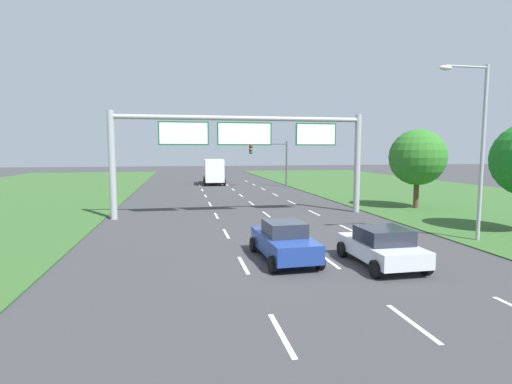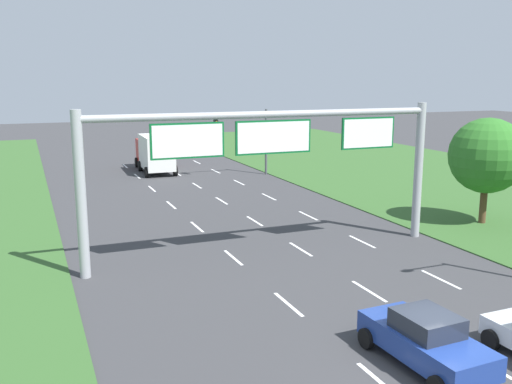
{
  "view_description": "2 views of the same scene",
  "coord_description": "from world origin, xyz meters",
  "px_view_note": "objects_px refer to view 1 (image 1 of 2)",
  "views": [
    {
      "loc": [
        -4.08,
        -15.01,
        4.46
      ],
      "look_at": [
        1.31,
        13.53,
        1.42
      ],
      "focal_mm": 28.0,
      "sensor_mm": 36.0,
      "label": 1
    },
    {
      "loc": [
        -10.33,
        -11.94,
        8.25
      ],
      "look_at": [
        0.59,
        14.94,
        2.39
      ],
      "focal_mm": 40.0,
      "sensor_mm": 36.0,
      "label": 2
    }
  ],
  "objects_px": {
    "box_truck": "(214,171)",
    "traffic_light_mast": "(271,155)",
    "roadside_tree_mid": "(418,157)",
    "car_near_red": "(382,246)",
    "car_lead_silver": "(284,241)",
    "sign_gantry": "(243,143)",
    "street_lamp": "(476,137)"
  },
  "relations": [
    {
      "from": "box_truck",
      "to": "sign_gantry",
      "type": "height_order",
      "value": "sign_gantry"
    },
    {
      "from": "sign_gantry",
      "to": "street_lamp",
      "type": "bearing_deg",
      "value": -45.42
    },
    {
      "from": "car_near_red",
      "to": "street_lamp",
      "type": "height_order",
      "value": "street_lamp"
    },
    {
      "from": "car_near_red",
      "to": "box_truck",
      "type": "relative_size",
      "value": 0.55
    },
    {
      "from": "car_lead_silver",
      "to": "roadside_tree_mid",
      "type": "relative_size",
      "value": 0.71
    },
    {
      "from": "car_near_red",
      "to": "sign_gantry",
      "type": "height_order",
      "value": "sign_gantry"
    },
    {
      "from": "box_truck",
      "to": "street_lamp",
      "type": "bearing_deg",
      "value": -72.94
    },
    {
      "from": "car_near_red",
      "to": "traffic_light_mast",
      "type": "distance_m",
      "value": 34.13
    },
    {
      "from": "car_near_red",
      "to": "roadside_tree_mid",
      "type": "xyz_separation_m",
      "value": [
        10.09,
        13.57,
        3.17
      ]
    },
    {
      "from": "car_lead_silver",
      "to": "roadside_tree_mid",
      "type": "bearing_deg",
      "value": 39.1
    },
    {
      "from": "box_truck",
      "to": "roadside_tree_mid",
      "type": "distance_m",
      "value": 28.59
    },
    {
      "from": "box_truck",
      "to": "traffic_light_mast",
      "type": "distance_m",
      "value": 8.53
    },
    {
      "from": "sign_gantry",
      "to": "street_lamp",
      "type": "height_order",
      "value": "street_lamp"
    },
    {
      "from": "car_near_red",
      "to": "traffic_light_mast",
      "type": "bearing_deg",
      "value": 83.61
    },
    {
      "from": "box_truck",
      "to": "traffic_light_mast",
      "type": "height_order",
      "value": "traffic_light_mast"
    },
    {
      "from": "car_lead_silver",
      "to": "sign_gantry",
      "type": "relative_size",
      "value": 0.25
    },
    {
      "from": "car_near_red",
      "to": "car_lead_silver",
      "type": "bearing_deg",
      "value": 157.11
    },
    {
      "from": "car_near_red",
      "to": "box_truck",
      "type": "distance_m",
      "value": 38.87
    },
    {
      "from": "sign_gantry",
      "to": "car_lead_silver",
      "type": "bearing_deg",
      "value": -90.57
    },
    {
      "from": "traffic_light_mast",
      "to": "roadside_tree_mid",
      "type": "height_order",
      "value": "roadside_tree_mid"
    },
    {
      "from": "traffic_light_mast",
      "to": "street_lamp",
      "type": "height_order",
      "value": "street_lamp"
    },
    {
      "from": "box_truck",
      "to": "car_near_red",
      "type": "bearing_deg",
      "value": -83.14
    },
    {
      "from": "car_near_red",
      "to": "box_truck",
      "type": "xyz_separation_m",
      "value": [
        -3.34,
        38.71,
        0.99
      ]
    },
    {
      "from": "street_lamp",
      "to": "traffic_light_mast",
      "type": "bearing_deg",
      "value": 95.57
    },
    {
      "from": "sign_gantry",
      "to": "roadside_tree_mid",
      "type": "distance_m",
      "value": 13.57
    },
    {
      "from": "street_lamp",
      "to": "roadside_tree_mid",
      "type": "distance_m",
      "value": 11.31
    },
    {
      "from": "traffic_light_mast",
      "to": "roadside_tree_mid",
      "type": "distance_m",
      "value": 21.35
    },
    {
      "from": "car_lead_silver",
      "to": "traffic_light_mast",
      "type": "distance_m",
      "value": 33.25
    },
    {
      "from": "car_lead_silver",
      "to": "roadside_tree_mid",
      "type": "distance_m",
      "value": 18.52
    },
    {
      "from": "car_near_red",
      "to": "street_lamp",
      "type": "bearing_deg",
      "value": 24.28
    },
    {
      "from": "car_lead_silver",
      "to": "roadside_tree_mid",
      "type": "height_order",
      "value": "roadside_tree_mid"
    },
    {
      "from": "car_near_red",
      "to": "car_lead_silver",
      "type": "relative_size",
      "value": 0.92
    }
  ]
}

